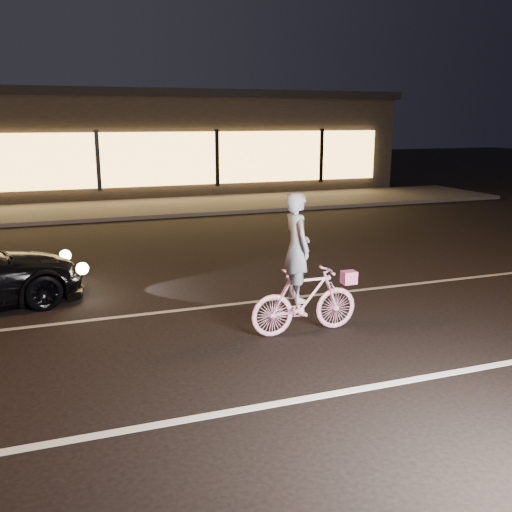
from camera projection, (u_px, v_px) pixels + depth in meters
name	position (u px, v px, depth m)	size (l,w,h in m)	color
ground	(199.00, 358.00, 7.53)	(90.00, 90.00, 0.00)	black
lane_stripe_near	(233.00, 411.00, 6.15)	(60.00, 0.12, 0.01)	silver
lane_stripe_far	(169.00, 311.00, 9.35)	(60.00, 0.10, 0.01)	gray
sidewalk	(105.00, 210.00, 19.41)	(30.00, 4.00, 0.12)	#383533
storefront	(89.00, 141.00, 24.38)	(25.40, 8.42, 4.20)	black
cyclist	(303.00, 285.00, 8.25)	(1.66, 0.57, 2.09)	#E43770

